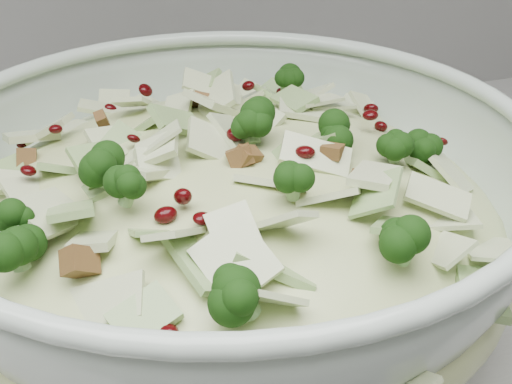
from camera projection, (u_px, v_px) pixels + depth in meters
mixing_bowl at (228, 230)px, 0.49m from camera, size 0.48×0.48×0.16m
salad at (228, 197)px, 0.48m from camera, size 0.52×0.52×0.17m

